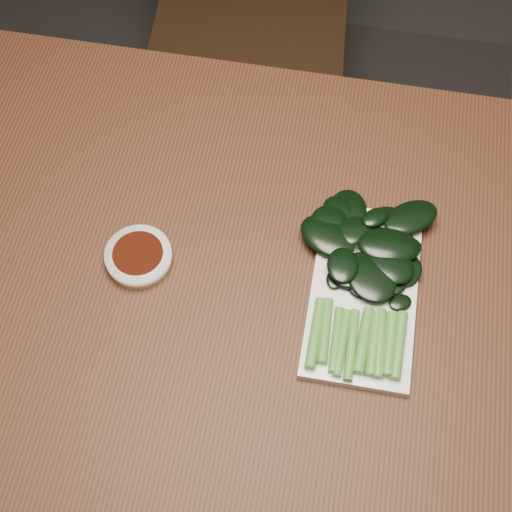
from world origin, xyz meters
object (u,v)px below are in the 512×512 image
object	(u,v)px
sauce_bowl	(139,257)
serving_plate	(363,293)
chair_far	(250,8)
gai_lan	(365,265)
table	(270,304)

from	to	relation	value
sauce_bowl	serving_plate	world-z (taller)	sauce_bowl
chair_far	gai_lan	distance (m)	0.88
table	chair_far	world-z (taller)	chair_far
table	sauce_bowl	xyz separation A→B (m)	(-0.19, 0.00, 0.08)
sauce_bowl	gai_lan	world-z (taller)	gai_lan
table	chair_far	distance (m)	0.86
table	sauce_bowl	bearing A→B (deg)	179.94
gai_lan	sauce_bowl	bearing A→B (deg)	-173.13
sauce_bowl	serving_plate	bearing A→B (deg)	0.54
sauce_bowl	chair_far	bearing A→B (deg)	89.59
table	gai_lan	xyz separation A→B (m)	(0.13, 0.04, 0.10)
chair_far	table	bearing A→B (deg)	-81.63
chair_far	serving_plate	world-z (taller)	chair_far
table	gai_lan	size ratio (longest dim) A/B	4.65
table	sauce_bowl	world-z (taller)	sauce_bowl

